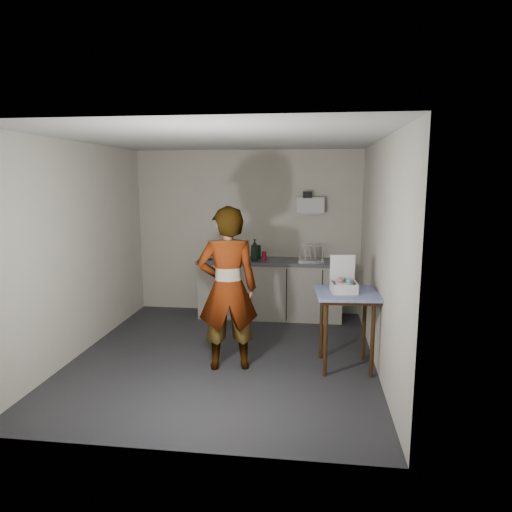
# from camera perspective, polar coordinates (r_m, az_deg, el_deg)

# --- Properties ---
(ground) EXTENTS (4.00, 4.00, 0.00)m
(ground) POSITION_cam_1_polar(r_m,az_deg,el_deg) (5.76, -3.91, -12.37)
(ground) COLOR #242429
(ground) RESTS_ON ground
(wall_back) EXTENTS (3.60, 0.02, 2.60)m
(wall_back) POSITION_cam_1_polar(r_m,az_deg,el_deg) (7.35, -1.06, 2.98)
(wall_back) COLOR beige
(wall_back) RESTS_ON ground
(wall_right) EXTENTS (0.02, 4.00, 2.60)m
(wall_right) POSITION_cam_1_polar(r_m,az_deg,el_deg) (5.36, 15.07, 0.11)
(wall_right) COLOR beige
(wall_right) RESTS_ON ground
(wall_left) EXTENTS (0.02, 4.00, 2.60)m
(wall_left) POSITION_cam_1_polar(r_m,az_deg,el_deg) (6.01, -21.05, 0.82)
(wall_left) COLOR beige
(wall_left) RESTS_ON ground
(ceiling) EXTENTS (3.60, 4.00, 0.01)m
(ceiling) POSITION_cam_1_polar(r_m,az_deg,el_deg) (5.35, -4.24, 14.32)
(ceiling) COLOR silver
(ceiling) RESTS_ON wall_back
(kitchen_counter) EXTENTS (2.24, 0.62, 0.91)m
(kitchen_counter) POSITION_cam_1_polar(r_m,az_deg,el_deg) (7.18, 1.81, -4.28)
(kitchen_counter) COLOR black
(kitchen_counter) RESTS_ON ground
(wall_shelf) EXTENTS (0.42, 0.18, 0.37)m
(wall_shelf) POSITION_cam_1_polar(r_m,az_deg,el_deg) (7.16, 6.83, 6.32)
(wall_shelf) COLOR white
(wall_shelf) RESTS_ON ground
(side_table) EXTENTS (0.74, 0.74, 0.89)m
(side_table) POSITION_cam_1_polar(r_m,az_deg,el_deg) (5.29, 11.27, -5.66)
(side_table) COLOR #391F0C
(side_table) RESTS_ON ground
(standing_man) EXTENTS (0.77, 0.60, 1.87)m
(standing_man) POSITION_cam_1_polar(r_m,az_deg,el_deg) (5.16, -3.56, -4.10)
(standing_man) COLOR #B2A593
(standing_man) RESTS_ON ground
(soap_bottle) EXTENTS (0.17, 0.17, 0.34)m
(soap_bottle) POSITION_cam_1_polar(r_m,az_deg,el_deg) (6.97, -0.17, 0.77)
(soap_bottle) COLOR black
(soap_bottle) RESTS_ON kitchen_counter
(soda_can) EXTENTS (0.07, 0.07, 0.13)m
(soda_can) POSITION_cam_1_polar(r_m,az_deg,el_deg) (7.05, 1.02, 0.03)
(soda_can) COLOR red
(soda_can) RESTS_ON kitchen_counter
(dark_bottle) EXTENTS (0.06, 0.06, 0.22)m
(dark_bottle) POSITION_cam_1_polar(r_m,az_deg,el_deg) (7.16, 0.35, 0.52)
(dark_bottle) COLOR black
(dark_bottle) RESTS_ON kitchen_counter
(paper_towel) EXTENTS (0.16, 0.16, 0.28)m
(paper_towel) POSITION_cam_1_polar(r_m,az_deg,el_deg) (7.18, -5.78, 0.70)
(paper_towel) COLOR black
(paper_towel) RESTS_ON kitchen_counter
(dish_rack) EXTENTS (0.38, 0.28, 0.26)m
(dish_rack) POSITION_cam_1_polar(r_m,az_deg,el_deg) (7.02, 6.85, -0.13)
(dish_rack) COLOR silver
(dish_rack) RESTS_ON kitchen_counter
(bakery_box) EXTENTS (0.31, 0.32, 0.40)m
(bakery_box) POSITION_cam_1_polar(r_m,az_deg,el_deg) (5.25, 10.90, -3.46)
(bakery_box) COLOR white
(bakery_box) RESTS_ON side_table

